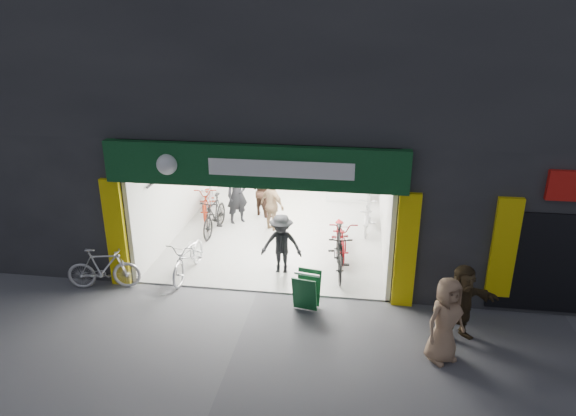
% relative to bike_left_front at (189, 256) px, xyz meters
% --- Properties ---
extents(ground, '(60.00, 60.00, 0.00)m').
position_rel_bike_left_front_xyz_m(ground, '(1.80, -0.60, -0.50)').
color(ground, '#56565B').
rests_on(ground, ground).
extents(building, '(17.00, 10.27, 8.00)m').
position_rel_bike_left_front_xyz_m(building, '(2.71, 4.39, 3.81)').
color(building, '#232326').
rests_on(building, ground).
extents(bike_left_front, '(0.74, 1.93, 1.00)m').
position_rel_bike_left_front_xyz_m(bike_left_front, '(0.00, 0.00, 0.00)').
color(bike_left_front, silver).
rests_on(bike_left_front, ground).
extents(bike_left_midfront, '(0.63, 1.89, 1.12)m').
position_rel_bike_left_front_xyz_m(bike_left_midfront, '(-0.09, 2.57, 0.06)').
color(bike_left_midfront, black).
rests_on(bike_left_midfront, ground).
extents(bike_left_midback, '(1.04, 2.04, 1.02)m').
position_rel_bike_left_front_xyz_m(bike_left_midback, '(-0.70, 3.94, 0.01)').
color(bike_left_midback, maroon).
rests_on(bike_left_midback, ground).
extents(bike_left_back, '(0.68, 1.59, 0.92)m').
position_rel_bike_left_front_xyz_m(bike_left_back, '(-0.70, 4.17, -0.04)').
color(bike_left_back, '#A9A9AE').
rests_on(bike_left_back, ground).
extents(bike_right_front, '(0.74, 1.99, 1.17)m').
position_rel_bike_left_front_xyz_m(bike_right_front, '(3.60, 0.61, 0.08)').
color(bike_right_front, black).
rests_on(bike_right_front, ground).
extents(bike_right_mid, '(0.96, 2.12, 1.07)m').
position_rel_bike_left_front_xyz_m(bike_right_mid, '(3.60, 1.72, 0.04)').
color(bike_right_mid, maroon).
rests_on(bike_right_mid, ground).
extents(bike_right_back, '(0.68, 1.94, 1.15)m').
position_rel_bike_left_front_xyz_m(bike_right_back, '(4.29, 3.43, 0.07)').
color(bike_right_back, '#B6B7BB').
rests_on(bike_right_back, ground).
extents(parked_bike, '(1.73, 0.79, 1.01)m').
position_rel_bike_left_front_xyz_m(parked_bike, '(-1.74, -0.90, 0.00)').
color(parked_bike, '#B3B2B7').
rests_on(parked_bike, ground).
extents(customer_a, '(0.81, 0.79, 1.88)m').
position_rel_bike_left_front_xyz_m(customer_a, '(0.40, 3.39, 0.44)').
color(customer_a, black).
rests_on(customer_a, ground).
extents(customer_b, '(1.02, 0.98, 1.66)m').
position_rel_bike_left_front_xyz_m(customer_b, '(1.04, 4.14, 0.33)').
color(customer_b, '#332017').
rests_on(customer_b, ground).
extents(customer_c, '(1.01, 0.59, 1.54)m').
position_rel_bike_left_front_xyz_m(customer_c, '(2.21, 0.40, 0.27)').
color(customer_c, black).
rests_on(customer_c, ground).
extents(customer_d, '(0.97, 0.88, 1.59)m').
position_rel_bike_left_front_xyz_m(customer_d, '(1.54, 2.98, 0.29)').
color(customer_d, '#987A58').
rests_on(customer_d, ground).
extents(pedestrian_near, '(0.97, 0.90, 1.66)m').
position_rel_bike_left_front_xyz_m(pedestrian_near, '(5.66, -2.48, 0.33)').
color(pedestrian_near, '#937155').
rests_on(pedestrian_near, ground).
extents(pedestrian_far, '(1.52, 1.12, 1.59)m').
position_rel_bike_left_front_xyz_m(pedestrian_far, '(6.06, -1.77, 0.30)').
color(pedestrian_far, '#392C1A').
rests_on(pedestrian_far, ground).
extents(sandwich_board, '(0.61, 0.62, 0.81)m').
position_rel_bike_left_front_xyz_m(sandwich_board, '(3.00, -1.10, -0.05)').
color(sandwich_board, '#104321').
rests_on(sandwich_board, ground).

